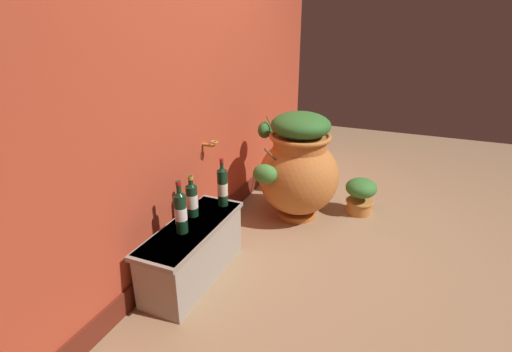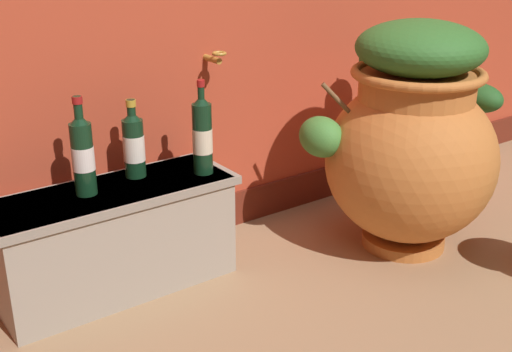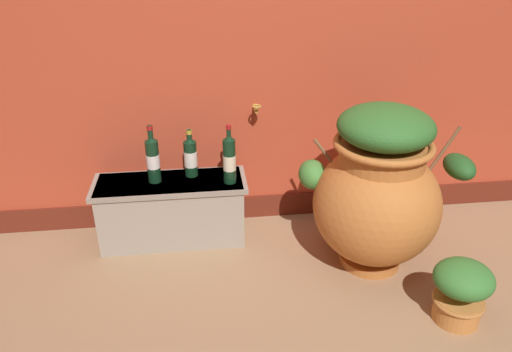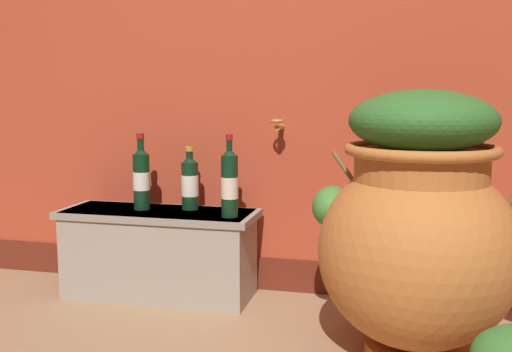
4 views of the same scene
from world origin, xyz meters
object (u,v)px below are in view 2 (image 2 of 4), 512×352
at_px(terracotta_urn, 411,140).
at_px(wine_bottle_right, 134,143).
at_px(wine_bottle_left, 83,153).
at_px(wine_bottle_middle, 202,134).

xyz_separation_m(terracotta_urn, wine_bottle_right, (-0.97, 0.43, 0.06)).
height_order(wine_bottle_left, wine_bottle_middle, wine_bottle_middle).
relative_size(wine_bottle_left, wine_bottle_middle, 0.98).
bearing_deg(wine_bottle_right, terracotta_urn, -23.87).
xyz_separation_m(wine_bottle_left, wine_bottle_right, (0.21, 0.05, -0.02)).
relative_size(terracotta_urn, wine_bottle_middle, 2.65).
distance_m(wine_bottle_left, wine_bottle_right, 0.22).
bearing_deg(terracotta_urn, wine_bottle_left, 162.22).
bearing_deg(wine_bottle_left, wine_bottle_right, 13.87).
bearing_deg(wine_bottle_right, wine_bottle_middle, -27.69).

